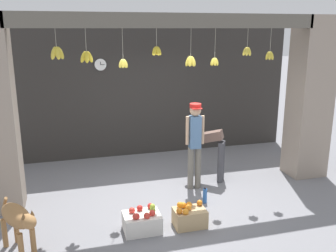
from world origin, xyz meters
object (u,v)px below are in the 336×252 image
Objects in this scene: shopkeeper at (195,140)px; wall_clock at (100,65)px; fruit_crate_oranges at (189,216)px; fruit_crate_apples at (142,221)px; worker_stooping at (211,146)px; dog at (18,219)px; water_bottle at (205,196)px.

shopkeeper is 2.87m from wall_clock.
fruit_crate_oranges is at bearing 72.61° from shopkeeper.
fruit_crate_apples is (-1.24, -1.24, -0.79)m from shopkeeper.
worker_stooping is 3.01m from wall_clock.
fruit_crate_apples is at bearing 65.14° from dog.
wall_clock reaches higher than fruit_crate_apples.
fruit_crate_oranges reaches higher than fruit_crate_apples.
water_bottle is (-0.03, -0.63, -0.81)m from shopkeeper.
dog is 0.87× the size of worker_stooping.
water_bottle is at bearing 75.08° from dog.
dog is 1.68× the size of fruit_crate_apples.
fruit_crate_oranges is at bearing -4.01° from fruit_crate_apples.
fruit_crate_apples is (-0.71, 0.05, -0.00)m from fruit_crate_oranges.
worker_stooping is 2.36m from fruit_crate_apples.
shopkeeper reaches higher than dog.
fruit_crate_oranges is at bearing -75.55° from wall_clock.
fruit_crate_apples is 1.88× the size of water_bottle.
shopkeeper reaches higher than fruit_crate_apples.
fruit_crate_apples is 1.36m from water_bottle.
water_bottle is (-0.47, -0.95, -0.55)m from worker_stooping.
dog is 3.17× the size of water_bottle.
dog is 2.40m from fruit_crate_oranges.
dog reaches higher than water_bottle.
fruit_crate_apples is (1.66, 0.13, -0.35)m from dog.
water_bottle is at bearing -171.06° from worker_stooping.
worker_stooping is (3.35, 1.69, 0.18)m from dog.
dog is at bearing 30.15° from shopkeeper.
wall_clock reaches higher than shopkeeper.
fruit_crate_oranges is (-0.53, -1.29, -0.79)m from shopkeeper.
shopkeeper reaches higher than water_bottle.
wall_clock is at bearing 80.10° from worker_stooping.
worker_stooping is 1.96m from fruit_crate_oranges.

